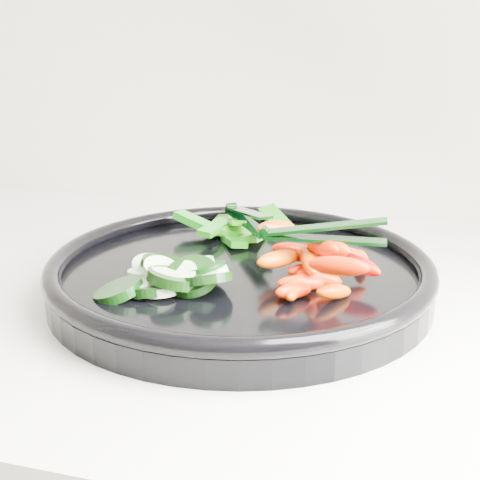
# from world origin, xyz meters

# --- Properties ---
(veggie_tray) EXTENTS (0.45, 0.45, 0.04)m
(veggie_tray) POSITION_xyz_m (0.01, 1.69, 0.95)
(veggie_tray) COLOR black
(veggie_tray) RESTS_ON counter
(cucumber_pile) EXTENTS (0.13, 0.12, 0.04)m
(cucumber_pile) POSITION_xyz_m (-0.04, 1.63, 0.96)
(cucumber_pile) COLOR black
(cucumber_pile) RESTS_ON veggie_tray
(carrot_pile) EXTENTS (0.13, 0.15, 0.05)m
(carrot_pile) POSITION_xyz_m (0.09, 1.67, 0.98)
(carrot_pile) COLOR #F51100
(carrot_pile) RESTS_ON veggie_tray
(pepper_pile) EXTENTS (0.14, 0.12, 0.04)m
(pepper_pile) POSITION_xyz_m (-0.02, 1.79, 0.96)
(pepper_pile) COLOR #206E0A
(pepper_pile) RESTS_ON veggie_tray
(tong_carrot) EXTENTS (0.11, 0.03, 0.02)m
(tong_carrot) POSITION_xyz_m (0.09, 1.67, 1.00)
(tong_carrot) COLOR black
(tong_carrot) RESTS_ON carrot_pile
(tong_pepper) EXTENTS (0.08, 0.10, 0.02)m
(tong_pepper) POSITION_xyz_m (-0.01, 1.78, 0.98)
(tong_pepper) COLOR black
(tong_pepper) RESTS_ON pepper_pile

